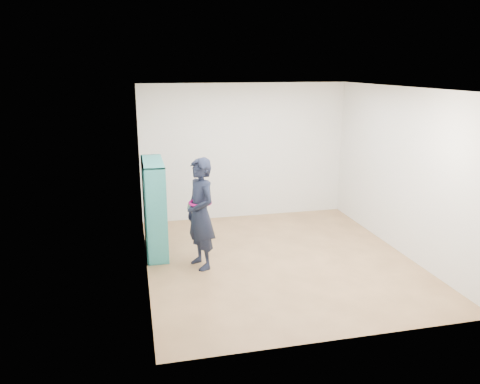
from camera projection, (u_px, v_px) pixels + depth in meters
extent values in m
plane|color=brown|center=(279.00, 259.00, 7.25)|extent=(4.50, 4.50, 0.00)
plane|color=white|center=(283.00, 88.00, 6.57)|extent=(4.50, 4.50, 0.00)
cube|color=silver|center=(143.00, 186.00, 6.47)|extent=(0.02, 4.50, 2.60)
cube|color=silver|center=(402.00, 171.00, 7.34)|extent=(0.02, 4.50, 2.60)
cube|color=silver|center=(245.00, 152.00, 9.02)|extent=(4.00, 0.02, 2.60)
cube|color=silver|center=(348.00, 228.00, 4.79)|extent=(4.00, 0.02, 2.60)
cube|color=teal|center=(156.00, 218.00, 6.86)|extent=(0.33, 0.02, 1.49)
cube|color=teal|center=(153.00, 198.00, 7.89)|extent=(0.33, 0.02, 1.49)
cube|color=teal|center=(157.00, 250.00, 7.57)|extent=(0.33, 1.12, 0.02)
cube|color=teal|center=(152.00, 162.00, 7.19)|extent=(0.33, 1.12, 0.02)
cube|color=teal|center=(145.00, 208.00, 7.35)|extent=(0.02, 1.12, 1.49)
cube|color=teal|center=(155.00, 210.00, 7.21)|extent=(0.30, 0.02, 1.44)
cube|color=teal|center=(154.00, 204.00, 7.55)|extent=(0.30, 0.02, 1.44)
cube|color=teal|center=(155.00, 229.00, 7.47)|extent=(0.30, 1.07, 0.02)
cube|color=teal|center=(154.00, 207.00, 7.38)|extent=(0.30, 1.07, 0.02)
cube|color=teal|center=(153.00, 185.00, 7.28)|extent=(0.30, 1.07, 0.02)
cube|color=beige|center=(159.00, 256.00, 7.22)|extent=(0.20, 0.13, 0.05)
cube|color=black|center=(158.00, 228.00, 7.05)|extent=(0.17, 0.15, 0.27)
cube|color=maroon|center=(157.00, 206.00, 6.96)|extent=(0.17, 0.15, 0.26)
cube|color=silver|center=(156.00, 188.00, 6.94)|extent=(0.20, 0.13, 0.05)
cube|color=navy|center=(158.00, 243.00, 7.48)|extent=(0.17, 0.15, 0.26)
cube|color=brown|center=(157.00, 222.00, 7.39)|extent=(0.17, 0.15, 0.23)
cube|color=#BFB28C|center=(155.00, 204.00, 7.36)|extent=(0.20, 0.13, 0.08)
cube|color=#26594C|center=(155.00, 177.00, 7.20)|extent=(0.17, 0.15, 0.24)
cube|color=beige|center=(157.00, 235.00, 7.82)|extent=(0.17, 0.15, 0.25)
cube|color=black|center=(155.00, 220.00, 7.80)|extent=(0.20, 0.13, 0.05)
cube|color=maroon|center=(155.00, 196.00, 7.64)|extent=(0.17, 0.15, 0.19)
cube|color=silver|center=(154.00, 171.00, 7.53)|extent=(0.17, 0.15, 0.28)
imported|color=black|center=(200.00, 214.00, 6.79)|extent=(0.57, 0.70, 1.65)
torus|color=#9C0C64|center=(200.00, 203.00, 6.75)|extent=(0.43, 0.43, 0.04)
cube|color=silver|center=(189.00, 207.00, 6.76)|extent=(0.05, 0.10, 0.13)
cube|color=black|center=(189.00, 207.00, 6.76)|extent=(0.05, 0.09, 0.13)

